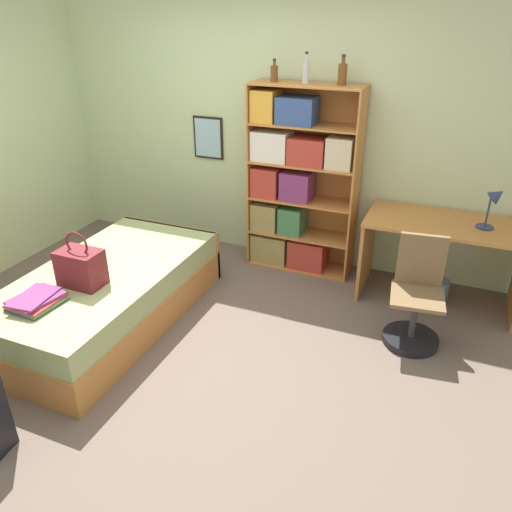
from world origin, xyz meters
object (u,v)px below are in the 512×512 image
desk_chair (415,309)px  desk_lamp (495,201)px  bookcase (293,184)px  waste_bin (435,292)px  handbag (81,267)px  bottle_green (274,73)px  bottle_clear (343,73)px  desk (443,246)px  bed (109,294)px  bottle_brown (306,71)px  book_stack_on_bed (36,300)px

desk_chair → desk_lamp: bearing=57.8°
bookcase → waste_bin: bookcase is taller
handbag → bottle_green: 2.34m
desk_chair → bottle_clear: bearing=135.8°
handbag → desk: size_ratio=0.33×
handbag → desk_chair: (2.37, 0.94, -0.35)m
bed → desk: size_ratio=1.55×
bottle_green → handbag: bearing=-115.2°
bed → bottle_brown: (1.15, 1.53, 1.64)m
handbag → desk: bearing=33.7°
book_stack_on_bed → handbag: bearing=73.3°
bottle_clear → desk_chair: 2.04m
bed → bookcase: bookcase is taller
bed → desk: (2.49, 1.39, 0.29)m
desk_lamp → bottle_clear: bearing=172.1°
desk_lamp → bottle_brown: bearing=174.4°
desk → desk_chair: size_ratio=1.55×
bookcase → bottle_green: size_ratio=9.26×
bottle_clear → book_stack_on_bed: bearing=-125.5°
bottle_green → desk: size_ratio=0.15×
desk → bed: bearing=-150.9°
bottle_clear → desk_lamp: 1.63m
bottle_clear → desk_lamp: bearing=-7.9°
bottle_green → bottle_brown: (0.29, -0.00, 0.03)m
bookcase → waste_bin: size_ratio=7.92×
waste_bin → handbag: bearing=-147.5°
bottle_clear → waste_bin: (1.04, -0.24, -1.76)m
bookcase → bottle_brown: bottle_brown is taller
bottle_clear → desk_lamp: (1.35, -0.19, -0.88)m
desk → waste_bin: bearing=-81.6°
bottle_green → book_stack_on_bed: bearing=-113.9°
book_stack_on_bed → waste_bin: book_stack_on_bed is taller
bookcase → desk_lamp: size_ratio=4.81×
waste_bin → desk_chair: bearing=-101.0°
bed → bottle_clear: 2.69m
bookcase → waste_bin: (1.44, -0.22, -0.75)m
bed → waste_bin: bearing=27.8°
book_stack_on_bed → bottle_clear: bottle_clear is taller
bottle_brown → bottle_clear: size_ratio=1.06×
bookcase → desk_lamp: bookcase is taller
bed → bottle_brown: bottle_brown is taller
bed → book_stack_on_bed: (-0.10, -0.64, 0.28)m
book_stack_on_bed → bookcase: size_ratio=0.21×
bookcase → bottle_green: bottle_green is taller
book_stack_on_bed → desk: bearing=38.0°
bottle_green → waste_bin: 2.40m
bottle_green → desk_chair: size_ratio=0.23×
bed → desk_chair: size_ratio=2.39×
desk_chair → bookcase: bearing=146.5°
book_stack_on_bed → bottle_brown: bottle_brown is taller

